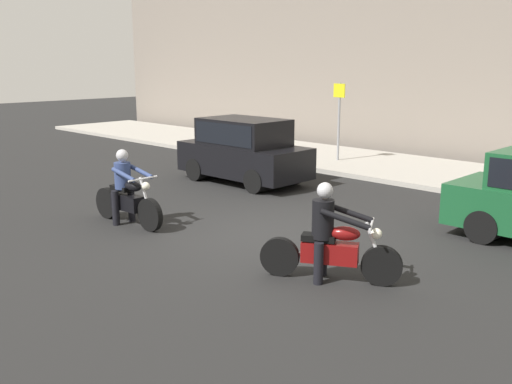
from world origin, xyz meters
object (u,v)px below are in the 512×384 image
Objects in this scene: parked_hatchback_black at (244,150)px; street_sign_post at (339,114)px; motorcycle_with_rider_black_leather at (329,241)px; motorcycle_with_rider_denim_blue at (127,194)px.

street_sign_post reaches higher than parked_hatchback_black.
motorcycle_with_rider_black_leather is 0.79× the size of street_sign_post.
street_sign_post is (0.12, 4.26, 0.74)m from parked_hatchback_black.
motorcycle_with_rider_black_leather is at bearing -54.41° from street_sign_post.
motorcycle_with_rider_black_leather is 10.62m from street_sign_post.
motorcycle_with_rider_black_leather is at bearing -34.63° from parked_hatchback_black.
motorcycle_with_rider_denim_blue is at bearing -82.52° from street_sign_post.
motorcycle_with_rider_black_leather is 0.52× the size of parked_hatchback_black.
parked_hatchback_black is (-6.27, 4.33, 0.30)m from motorcycle_with_rider_black_leather.
motorcycle_with_rider_black_leather is 7.63m from parked_hatchback_black.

